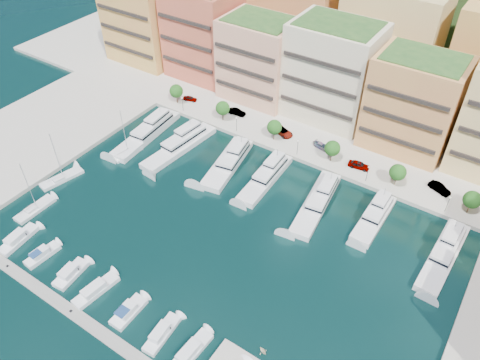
{
  "coord_description": "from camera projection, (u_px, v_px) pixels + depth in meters",
  "views": [
    {
      "loc": [
        39.02,
        -52.6,
        71.88
      ],
      "look_at": [
        -3.11,
        10.53,
        6.0
      ],
      "focal_mm": 35.0,
      "sensor_mm": 36.0,
      "label": 1
    }
  ],
  "objects": [
    {
      "name": "north_quay",
      "position": [
        347.0,
        103.0,
        135.46
      ],
      "size": [
        220.0,
        64.0,
        2.0
      ],
      "primitive_type": "cube",
      "color": "#9E998E",
      "rests_on": "ground"
    },
    {
      "name": "yacht_5",
      "position": [
        375.0,
        215.0,
        99.18
      ],
      "size": [
        4.29,
        16.24,
        7.3
      ],
      "color": "silver",
      "rests_on": "ground"
    },
    {
      "name": "west_quay",
      "position": [
        5.0,
        153.0,
        117.48
      ],
      "size": [
        34.0,
        76.0,
        2.0
      ],
      "primitive_type": "cube",
      "color": "#9E998E",
      "rests_on": "ground"
    },
    {
      "name": "lamppost_3",
      "position": [
        368.0,
        171.0,
        106.06
      ],
      "size": [
        0.3,
        0.3,
        4.2
      ],
      "color": "black",
      "rests_on": "north_quay"
    },
    {
      "name": "sailboat_2",
      "position": [
        127.0,
        153.0,
        116.83
      ],
      "size": [
        3.84,
        8.3,
        13.2
      ],
      "color": "silver",
      "rests_on": "ground"
    },
    {
      "name": "apartment_2",
      "position": [
        259.0,
        59.0,
        129.49
      ],
      "size": [
        20.0,
        15.5,
        22.8
      ],
      "color": "tan",
      "rests_on": "north_quay"
    },
    {
      "name": "ground",
      "position": [
        224.0,
        235.0,
        96.51
      ],
      "size": [
        400.0,
        400.0,
        0.0
      ],
      "primitive_type": "plane",
      "color": "black",
      "rests_on": "ground"
    },
    {
      "name": "car_1",
      "position": [
        237.0,
        112.0,
        128.47
      ],
      "size": [
        5.02,
        2.12,
        1.61
      ],
      "primitive_type": "imported",
      "rotation": [
        0.0,
        0.0,
        1.66
      ],
      "color": "gray",
      "rests_on": "north_quay"
    },
    {
      "name": "car_5",
      "position": [
        439.0,
        188.0,
        104.74
      ],
      "size": [
        5.44,
        3.51,
        1.69
      ],
      "primitive_type": "imported",
      "rotation": [
        0.0,
        0.0,
        1.2
      ],
      "color": "gray",
      "rests_on": "north_quay"
    },
    {
      "name": "tree_1",
      "position": [
        223.0,
        108.0,
        124.51
      ],
      "size": [
        3.8,
        3.8,
        5.65
      ],
      "color": "#473323",
      "rests_on": "north_quay"
    },
    {
      "name": "apartment_3",
      "position": [
        332.0,
        72.0,
        120.96
      ],
      "size": [
        22.0,
        16.5,
        25.8
      ],
      "color": "beige",
      "rests_on": "north_quay"
    },
    {
      "name": "lamppost_1",
      "position": [
        236.0,
        122.0,
        121.15
      ],
      "size": [
        0.3,
        0.3,
        4.2
      ],
      "color": "black",
      "rests_on": "north_quay"
    },
    {
      "name": "sailboat_1",
      "position": [
        62.0,
        179.0,
        109.53
      ],
      "size": [
        5.0,
        10.51,
        13.2
      ],
      "color": "silver",
      "rests_on": "ground"
    },
    {
      "name": "yacht_4",
      "position": [
        318.0,
        201.0,
        102.76
      ],
      "size": [
        7.29,
        22.13,
        7.3
      ],
      "color": "silver",
      "rests_on": "ground"
    },
    {
      "name": "yacht_3",
      "position": [
        267.0,
        175.0,
        109.08
      ],
      "size": [
        5.28,
        19.73,
        7.3
      ],
      "color": "silver",
      "rests_on": "ground"
    },
    {
      "name": "tree_5",
      "position": [
        472.0,
        200.0,
        97.68
      ],
      "size": [
        3.8,
        3.8,
        5.65
      ],
      "color": "#473323",
      "rests_on": "north_quay"
    },
    {
      "name": "car_4",
      "position": [
        359.0,
        165.0,
        110.97
      ],
      "size": [
        5.28,
        2.69,
        1.72
      ],
      "primitive_type": "imported",
      "rotation": [
        0.0,
        0.0,
        1.7
      ],
      "color": "gray",
      "rests_on": "north_quay"
    },
    {
      "name": "car_3",
      "position": [
        322.0,
        146.0,
        116.92
      ],
      "size": [
        4.84,
        2.71,
        1.32
      ],
      "primitive_type": "imported",
      "rotation": [
        0.0,
        0.0,
        1.38
      ],
      "color": "gray",
      "rests_on": "north_quay"
    },
    {
      "name": "car_0",
      "position": [
        190.0,
        98.0,
        134.1
      ],
      "size": [
        4.21,
        2.56,
        1.34
      ],
      "primitive_type": "imported",
      "rotation": [
        0.0,
        0.0,
        1.84
      ],
      "color": "gray",
      "rests_on": "north_quay"
    },
    {
      "name": "cruiser_3",
      "position": [
        96.0,
        290.0,
        85.51
      ],
      "size": [
        3.62,
        9.29,
        2.55
      ],
      "color": "silver",
      "rests_on": "ground"
    },
    {
      "name": "yacht_1",
      "position": [
        182.0,
        145.0,
        118.35
      ],
      "size": [
        6.7,
        23.31,
        7.3
      ],
      "color": "silver",
      "rests_on": "ground"
    },
    {
      "name": "lamppost_4",
      "position": [
        448.0,
        202.0,
        98.51
      ],
      "size": [
        0.3,
        0.3,
        4.2
      ],
      "color": "black",
      "rests_on": "north_quay"
    },
    {
      "name": "cruiser_5",
      "position": [
        162.0,
        334.0,
        78.86
      ],
      "size": [
        3.1,
        8.22,
        2.55
      ],
      "color": "silver",
      "rests_on": "ground"
    },
    {
      "name": "lamppost_0",
      "position": [
        182.0,
        102.0,
        128.7
      ],
      "size": [
        0.3,
        0.3,
        4.2
      ],
      "color": "black",
      "rests_on": "north_quay"
    },
    {
      "name": "tender_1",
      "position": [
        263.0,
        351.0,
        76.68
      ],
      "size": [
        2.03,
        1.91,
        0.85
      ],
      "primitive_type": "imported",
      "rotation": [
        0.0,
        0.0,
        1.19
      ],
      "color": "beige",
      "rests_on": "ground"
    },
    {
      "name": "tree_4",
      "position": [
        398.0,
        172.0,
        104.39
      ],
      "size": [
        3.8,
        3.8,
        5.65
      ],
      "color": "#473323",
      "rests_on": "north_quay"
    },
    {
      "name": "cruiser_2",
      "position": [
        71.0,
        274.0,
        88.36
      ],
      "size": [
        3.57,
        7.48,
        2.55
      ],
      "color": "silver",
      "rests_on": "ground"
    },
    {
      "name": "yacht_6",
      "position": [
        445.0,
        252.0,
        91.48
      ],
      "size": [
        5.24,
        21.04,
        7.3
      ],
      "color": "silver",
      "rests_on": "ground"
    },
    {
      "name": "yacht_0",
      "position": [
        149.0,
        131.0,
        122.62
      ],
      "size": [
        6.72,
        24.07,
        7.3
      ],
      "color": "silver",
      "rests_on": "ground"
    },
    {
      "name": "yacht_2",
      "position": [
        229.0,
        160.0,
        113.29
      ],
      "size": [
        8.74,
        20.85,
        7.3
      ],
      "color": "silver",
      "rests_on": "ground"
    },
    {
      "name": "cruiser_0",
      "position": [
        18.0,
        239.0,
        94.91
      ],
      "size": [
        3.6,
        8.96,
        2.55
      ],
      "color": "silver",
      "rests_on": "ground"
    },
    {
      "name": "backblock_2",
      "position": [
        390.0,
        40.0,
        130.41
      ],
      "size": [
        26.0,
        18.0,
        30.0
      ],
      "primitive_type": "cube",
      "color": "#E5C279",
      "rests_on": "north_quay"
    },
    {
      "name": "hillside",
      "position": [
        403.0,
        43.0,
        165.61
      ],
      "size": [
        240.0,
        40.0,
        58.0
      ],
      "primitive_type": "cube",
      "color": "#273C18",
      "rests_on": "ground"
    },
    {
      "name": "cruiser_4",
      "position": [
        128.0,
        312.0,
        82.06
      ],
      "size": [
        2.99,
        7.18,
        2.66
      ],
      "color": "silver",
      "rests_on": "ground"
    },
    {
      "name": "backblock_1",
      "position": [
        296.0,
        16.0,
        142.99
      ],
      "size": [
        26.0,
        18.0,
        30.0
      ],
      "primitive_type": "cube",
      "color": "tan",
      "rests_on": "north_quay"
    },
    {
      "name": "tree_3",
      "position": [
        332.0,
        148.0,
        111.09
      ],
      "size": [
        3.8,
        3.8,
        5.65
      ],
      "color": "#473323",
      "rests_on": "north_quay"
    },
    {
      "name": "lamppost_2",
      "position": [
        298.0,
        145.0,
        113.6
      ],
      "size": [
        0.3,
        0.3,
        4.2
      ],
      "color": "black",
      "rests_on": "north_quay"
    },
    {
      "name": "tree_0",
      "position": [
        176.0,
        91.0,
        131.22
      ],
      "size": [
        3.8,
        3.8,
        5.65
      ],
      "color": "#473323",
      "rests_on": "north_quay"
    },
    {
      "name": "apartment_1",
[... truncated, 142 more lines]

